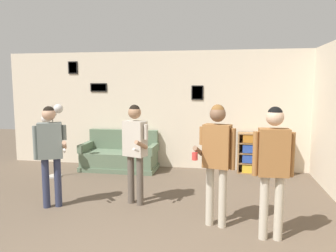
{
  "coord_description": "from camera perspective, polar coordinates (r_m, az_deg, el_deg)",
  "views": [
    {
      "loc": [
        1.15,
        -2.75,
        1.93
      ],
      "look_at": [
        0.23,
        2.35,
        1.28
      ],
      "focal_mm": 35.0,
      "sensor_mm": 36.0,
      "label": 1
    }
  ],
  "objects": [
    {
      "name": "wall_back",
      "position": [
        7.6,
        1.42,
        2.8
      ],
      "size": [
        8.33,
        0.08,
        2.7
      ],
      "color": "beige",
      "rests_on": "ground_plane"
    },
    {
      "name": "couch",
      "position": [
        7.64,
        -8.33,
        -5.3
      ],
      "size": [
        1.71,
        0.8,
        0.88
      ],
      "color": "#5B7056",
      "rests_on": "ground_plane"
    },
    {
      "name": "bookshelf",
      "position": [
        7.46,
        16.38,
        -4.62
      ],
      "size": [
        1.13,
        0.3,
        0.89
      ],
      "color": "olive",
      "rests_on": "ground_plane"
    },
    {
      "name": "floor_lamp",
      "position": [
        7.19,
        -19.45,
        0.88
      ],
      "size": [
        0.4,
        0.44,
        1.54
      ],
      "color": "#ADA89E",
      "rests_on": "ground_plane"
    },
    {
      "name": "person_player_foreground_left",
      "position": [
        5.43,
        -19.83,
        -3.35
      ],
      "size": [
        0.58,
        0.38,
        1.61
      ],
      "color": "#2D334C",
      "rests_on": "ground_plane"
    },
    {
      "name": "person_player_foreground_center",
      "position": [
        5.27,
        -5.79,
        -3.15
      ],
      "size": [
        0.47,
        0.55,
        1.62
      ],
      "color": "brown",
      "rests_on": "ground_plane"
    },
    {
      "name": "person_watcher_holding_cup",
      "position": [
        4.45,
        8.5,
        -4.57
      ],
      "size": [
        0.56,
        0.39,
        1.68
      ],
      "color": "#B7AD99",
      "rests_on": "ground_plane"
    },
    {
      "name": "person_spectator_near_bookshelf",
      "position": [
        4.22,
        17.86,
        -5.55
      ],
      "size": [
        0.5,
        0.22,
        1.68
      ],
      "color": "#B7AD99",
      "rests_on": "ground_plane"
    },
    {
      "name": "drinking_cup",
      "position": [
        7.39,
        17.21,
        -0.86
      ],
      "size": [
        0.07,
        0.07,
        0.1
      ],
      "color": "blue",
      "rests_on": "bookshelf"
    }
  ]
}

